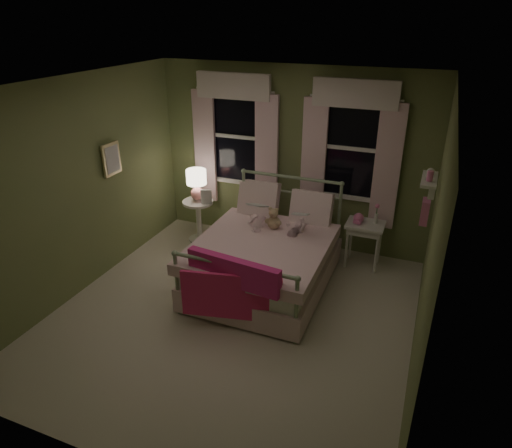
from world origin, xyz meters
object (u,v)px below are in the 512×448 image
at_px(teddy_bear, 274,220).
at_px(nightstand_left, 199,215).
at_px(child_right, 298,212).
at_px(table_lamp, 197,182).
at_px(nightstand_right, 365,230).
at_px(bed, 265,258).
at_px(child_left, 258,201).

bearing_deg(teddy_bear, nightstand_left, 160.10).
relative_size(teddy_bear, nightstand_left, 0.47).
distance_m(child_right, table_lamp, 1.70).
height_order(nightstand_left, nightstand_right, same).
xyz_separation_m(teddy_bear, nightstand_left, (-1.39, 0.50, -0.37)).
height_order(bed, table_lamp, bed).
bearing_deg(child_left, bed, 105.68).
bearing_deg(child_right, nightstand_left, -9.58).
distance_m(child_right, nightstand_left, 1.77).
relative_size(child_right, nightstand_right, 1.00).
height_order(child_left, nightstand_left, child_left).
bearing_deg(teddy_bear, child_left, 150.50).
xyz_separation_m(child_left, table_lamp, (-1.11, 0.34, -0.00)).
relative_size(bed, teddy_bear, 6.68).
bearing_deg(child_right, teddy_bear, 31.57).
bearing_deg(bed, nightstand_left, 150.66).
bearing_deg(child_right, child_left, 2.08).
relative_size(bed, table_lamp, 4.37).
height_order(teddy_bear, table_lamp, table_lamp).
xyz_separation_m(teddy_bear, table_lamp, (-1.39, 0.50, 0.16)).
xyz_separation_m(nightstand_left, table_lamp, (-0.00, 0.00, 0.54)).
bearing_deg(child_right, nightstand_right, -146.57).
bearing_deg(bed, teddy_bear, 88.85).
height_order(bed, teddy_bear, bed).
distance_m(nightstand_left, nightstand_right, 2.47).
xyz_separation_m(bed, nightstand_left, (-1.38, 0.78, 0.04)).
distance_m(child_left, teddy_bear, 0.36).
bearing_deg(bed, table_lamp, 150.66).
height_order(child_right, nightstand_right, child_right).
height_order(child_right, table_lamp, child_right).
distance_m(bed, teddy_bear, 0.50).
distance_m(child_right, teddy_bear, 0.34).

